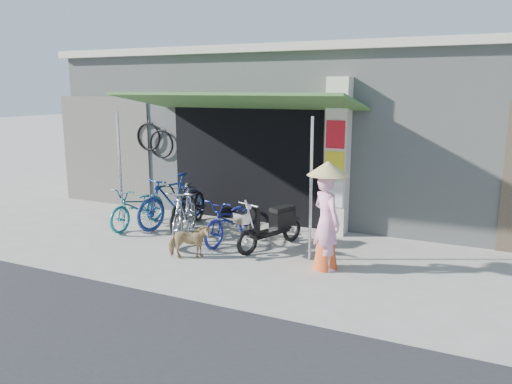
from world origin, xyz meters
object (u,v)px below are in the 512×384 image
at_px(bike_blue, 172,201).
at_px(moped, 272,225).
at_px(bike_navy, 232,220).
at_px(bike_black, 189,205).
at_px(bike_teal, 138,207).
at_px(street_dog, 189,242).
at_px(nun, 327,216).
at_px(bike_silver, 185,213).

xyz_separation_m(bike_blue, moped, (2.43, -0.45, -0.13)).
bearing_deg(bike_navy, bike_black, 167.73).
relative_size(bike_navy, moped, 1.05).
relative_size(bike_blue, moped, 1.17).
distance_m(bike_teal, street_dog, 2.34).
height_order(bike_black, moped, bike_black).
bearing_deg(bike_black, bike_blue, 163.43).
distance_m(bike_black, street_dog, 1.84).
xyz_separation_m(bike_black, moped, (2.00, -0.42, -0.09)).
bearing_deg(bike_blue, street_dog, -33.88).
height_order(bike_navy, moped, moped).
relative_size(bike_black, nun, 1.10).
distance_m(bike_black, bike_navy, 1.27).
xyz_separation_m(bike_teal, bike_blue, (0.59, 0.35, 0.11)).
bearing_deg(nun, bike_teal, 27.62).
height_order(bike_black, bike_silver, bike_silver).
bearing_deg(bike_blue, bike_navy, -1.19).
distance_m(street_dog, moped, 1.52).
relative_size(bike_black, bike_navy, 1.18).
height_order(bike_teal, nun, nun).
bearing_deg(street_dog, nun, -106.64).
xyz_separation_m(moped, nun, (1.18, -0.62, 0.44)).
bearing_deg(bike_silver, street_dog, -72.59).
bearing_deg(nun, bike_blue, 20.85).
xyz_separation_m(street_dog, nun, (2.20, 0.51, 0.56)).
xyz_separation_m(bike_silver, bike_navy, (0.83, 0.28, -0.10)).
bearing_deg(moped, bike_blue, -169.83).
bearing_deg(bike_black, bike_navy, -32.08).
relative_size(bike_blue, bike_black, 0.95).
xyz_separation_m(bike_teal, bike_black, (1.01, 0.32, 0.07)).
xyz_separation_m(bike_blue, street_dog, (1.41, -1.57, -0.25)).
bearing_deg(bike_silver, nun, -25.94).
xyz_separation_m(bike_black, street_dog, (0.99, -1.54, -0.20)).
xyz_separation_m(bike_navy, street_dog, (-0.21, -1.12, -0.13)).
relative_size(bike_teal, street_dog, 2.34).
relative_size(bike_teal, bike_black, 0.85).
relative_size(bike_black, bike_silver, 1.09).
xyz_separation_m(bike_blue, bike_black, (0.42, -0.03, -0.04)).
relative_size(bike_silver, moped, 1.13).
xyz_separation_m(bike_teal, moped, (3.01, -0.10, -0.01)).
relative_size(bike_navy, nun, 0.93).
distance_m(bike_teal, bike_navy, 2.21).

